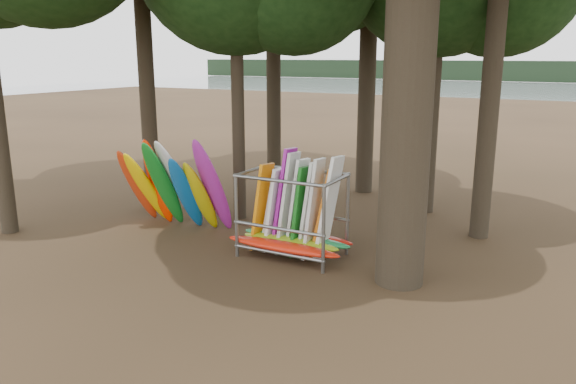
% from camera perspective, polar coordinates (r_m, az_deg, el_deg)
% --- Properties ---
extents(ground, '(120.00, 120.00, 0.00)m').
position_cam_1_polar(ground, '(15.32, -4.53, -6.04)').
color(ground, '#47331E').
rests_on(ground, ground).
extents(lake, '(160.00, 160.00, 0.00)m').
position_cam_1_polar(lake, '(72.70, 22.19, 8.69)').
color(lake, gray).
rests_on(lake, ground).
extents(far_shore, '(160.00, 4.00, 4.00)m').
position_cam_1_polar(far_shore, '(122.38, 25.00, 11.04)').
color(far_shore, black).
rests_on(far_shore, ground).
extents(kayak_row, '(3.64, 2.14, 3.07)m').
position_cam_1_polar(kayak_row, '(17.19, -11.53, 0.48)').
color(kayak_row, red).
rests_on(kayak_row, ground).
extents(storage_rack, '(3.24, 1.57, 2.84)m').
position_cam_1_polar(storage_rack, '(14.68, 0.47, -2.63)').
color(storage_rack, gray).
rests_on(storage_rack, ground).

